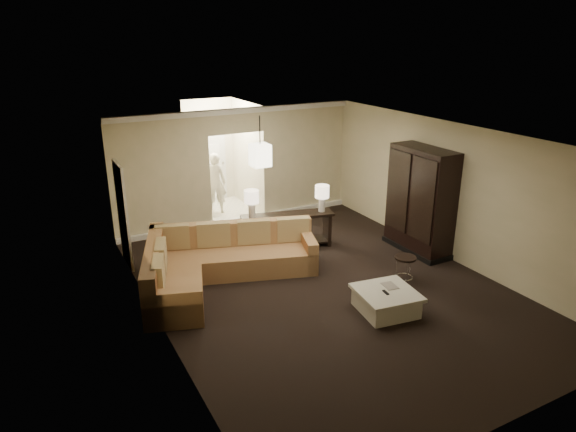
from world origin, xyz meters
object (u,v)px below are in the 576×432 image
armoire (420,203)px  person (215,180)px  console_table (287,228)px  drink_table (405,264)px  sectional_sofa (215,263)px  coffee_table (386,301)px

armoire → person: 5.27m
console_table → drink_table: 2.75m
sectional_sofa → armoire: bearing=9.8°
armoire → person: (-2.96, 4.35, -0.19)m
armoire → person: bearing=124.2°
drink_table → armoire: bearing=40.3°
coffee_table → console_table: bearing=93.1°
coffee_table → armoire: size_ratio=0.48×
coffee_table → drink_table: size_ratio=2.12×
coffee_table → person: bearing=96.9°
armoire → console_table: bearing=149.0°
sectional_sofa → person: person is taller
armoire → drink_table: armoire is taller
drink_table → person: (-1.74, 5.39, 0.52)m
coffee_table → armoire: (2.23, 1.76, 0.88)m
coffee_table → armoire: 2.97m
coffee_table → console_table: 3.22m
coffee_table → drink_table: 1.24m
coffee_table → console_table: size_ratio=0.53×
console_table → coffee_table: bearing=-72.6°
console_table → person: person is taller
sectional_sofa → console_table: (1.96, 0.80, 0.08)m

